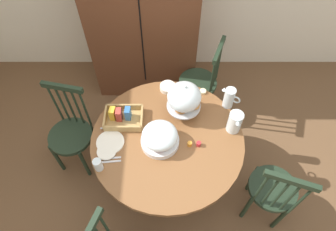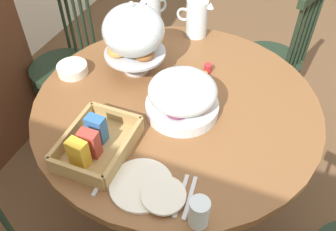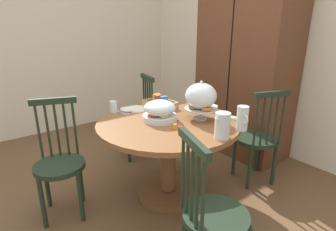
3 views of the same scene
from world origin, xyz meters
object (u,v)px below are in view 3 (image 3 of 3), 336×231
object	(u,v)px
wooden_armoire	(245,73)
windsor_chair_near_window	(212,217)
windsor_chair_by_cabinet	(257,140)
windsor_chair_far_side	(60,164)
milk_pitcher	(222,127)
china_plate_small	(128,109)
butter_dish	(233,118)
windsor_chair_facing_door	(138,120)
china_plate_large	(137,109)
dining_table	(168,143)
orange_juice_pitcher	(242,119)
fruit_platter_covered	(160,111)
drinking_glass	(113,107)
cereal_bowl	(210,108)
cereal_basket	(160,104)
pastry_stand_with_dome	(201,97)

from	to	relation	value
wooden_armoire	windsor_chair_near_window	size ratio (longest dim) A/B	2.01
windsor_chair_by_cabinet	windsor_chair_far_side	world-z (taller)	same
milk_pitcher	china_plate_small	size ratio (longest dim) A/B	1.30
windsor_chair_near_window	butter_dish	xyz separation A→B (m)	(-0.54, 0.80, 0.30)
windsor_chair_facing_door	china_plate_large	xyz separation A→B (m)	(0.44, -0.26, 0.29)
wooden_armoire	butter_dish	xyz separation A→B (m)	(0.56, -0.86, -0.23)
china_plate_large	butter_dish	distance (m)	0.93
windsor_chair_near_window	windsor_chair_far_side	xyz separation A→B (m)	(-1.20, -0.52, 0.00)
dining_table	orange_juice_pitcher	distance (m)	0.68
windsor_chair_far_side	milk_pitcher	distance (m)	1.33
wooden_armoire	fruit_platter_covered	world-z (taller)	wooden_armoire
china_plate_large	wooden_armoire	bearing A→B (deg)	81.68
china_plate_small	drinking_glass	size ratio (longest dim) A/B	1.36
windsor_chair_near_window	china_plate_small	xyz separation A→B (m)	(-1.32, 0.20, 0.30)
windsor_chair_by_cabinet	butter_dish	xyz separation A→B (m)	(-0.02, -0.37, 0.30)
milk_pitcher	china_plate_large	xyz separation A→B (m)	(-0.98, -0.13, -0.08)
dining_table	windsor_chair_near_window	distance (m)	0.92
china_plate_large	cereal_bowl	distance (m)	0.72
fruit_platter_covered	orange_juice_pitcher	bearing A→B (deg)	33.40
cereal_bowl	butter_dish	world-z (taller)	cereal_bowl
dining_table	china_plate_small	distance (m)	0.53
windsor_chair_by_cabinet	butter_dish	world-z (taller)	windsor_chair_by_cabinet
wooden_armoire	windsor_chair_far_side	xyz separation A→B (m)	(-0.09, -2.18, -0.53)
milk_pitcher	cereal_basket	size ratio (longest dim) A/B	0.61
fruit_platter_covered	cereal_bowl	size ratio (longest dim) A/B	2.14
milk_pitcher	drinking_glass	size ratio (longest dim) A/B	1.77
windsor_chair_by_cabinet	cereal_bowl	xyz separation A→B (m)	(-0.34, -0.33, 0.31)
china_plate_small	butter_dish	bearing A→B (deg)	37.93
dining_table	windsor_chair_far_side	xyz separation A→B (m)	(-0.34, -0.85, -0.08)
drinking_glass	windsor_chair_by_cabinet	bearing A→B (deg)	52.63
drinking_glass	china_plate_small	bearing A→B (deg)	73.13
wooden_armoire	cereal_bowl	world-z (taller)	wooden_armoire
cereal_bowl	windsor_chair_facing_door	bearing A→B (deg)	-161.54
windsor_chair_by_cabinet	pastry_stand_with_dome	xyz separation A→B (m)	(-0.21, -0.59, 0.49)
orange_juice_pitcher	milk_pitcher	bearing A→B (deg)	-86.88
wooden_armoire	windsor_chair_facing_door	size ratio (longest dim) A/B	2.01
milk_pitcher	cereal_bowl	size ratio (longest dim) A/B	1.39
pastry_stand_with_dome	wooden_armoire	bearing A→B (deg)	109.40
windsor_chair_by_cabinet	fruit_platter_covered	world-z (taller)	windsor_chair_by_cabinet
pastry_stand_with_dome	windsor_chair_by_cabinet	bearing A→B (deg)	70.84
windsor_chair_by_cabinet	windsor_chair_facing_door	bearing A→B (deg)	-152.94
cereal_bowl	china_plate_small	bearing A→B (deg)	-125.93
windsor_chair_by_cabinet	china_plate_small	bearing A→B (deg)	-129.55
windsor_chair_near_window	fruit_platter_covered	xyz separation A→B (m)	(-0.91, 0.28, 0.37)
wooden_armoire	pastry_stand_with_dome	distance (m)	1.15
china_plate_small	butter_dish	distance (m)	0.99
dining_table	orange_juice_pitcher	world-z (taller)	orange_juice_pitcher
china_plate_small	cereal_bowl	bearing A→B (deg)	54.07
cereal_basket	cereal_bowl	xyz separation A→B (m)	(0.37, 0.34, -0.02)
windsor_chair_far_side	butter_dish	size ratio (longest dim) A/B	16.25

